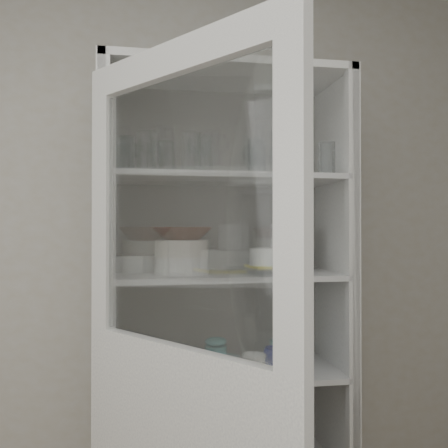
# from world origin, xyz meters

# --- Properties ---
(wall_back) EXTENTS (3.60, 0.02, 2.60)m
(wall_back) POSITION_xyz_m (0.00, 1.50, 1.30)
(wall_back) COLOR #A09886
(wall_back) RESTS_ON ground
(pantry_cabinet) EXTENTS (1.00, 0.45, 2.10)m
(pantry_cabinet) POSITION_xyz_m (0.20, 1.34, 0.94)
(pantry_cabinet) COLOR #B2B2B2
(pantry_cabinet) RESTS_ON floor
(cupboard_door) EXTENTS (0.56, 0.75, 2.00)m
(cupboard_door) POSITION_xyz_m (-0.03, 0.69, 0.87)
(cupboard_door) COLOR #B2B2B2
(cupboard_door) RESTS_ON floor
(tumbler_0) EXTENTS (0.09, 0.09, 0.16)m
(tumbler_0) POSITION_xyz_m (-0.12, 1.15, 1.74)
(tumbler_0) COLOR silver
(tumbler_0) RESTS_ON shelf_glass
(tumbler_1) EXTENTS (0.09, 0.09, 0.13)m
(tumbler_1) POSITION_xyz_m (-0.20, 1.13, 1.73)
(tumbler_1) COLOR silver
(tumbler_1) RESTS_ON shelf_glass
(tumbler_2) EXTENTS (0.07, 0.07, 0.14)m
(tumbler_2) POSITION_xyz_m (0.10, 1.15, 1.73)
(tumbler_2) COLOR silver
(tumbler_2) RESTS_ON shelf_glass
(tumbler_3) EXTENTS (0.09, 0.09, 0.15)m
(tumbler_3) POSITION_xyz_m (0.05, 1.12, 1.74)
(tumbler_3) COLOR silver
(tumbler_3) RESTS_ON shelf_glass
(tumbler_4) EXTENTS (0.07, 0.07, 0.13)m
(tumbler_4) POSITION_xyz_m (0.30, 1.13, 1.73)
(tumbler_4) COLOR silver
(tumbler_4) RESTS_ON shelf_glass
(tumbler_5) EXTENTS (0.09, 0.09, 0.14)m
(tumbler_5) POSITION_xyz_m (0.50, 1.17, 1.73)
(tumbler_5) COLOR silver
(tumbler_5) RESTS_ON shelf_glass
(tumbler_6) EXTENTS (0.07, 0.07, 0.14)m
(tumbler_6) POSITION_xyz_m (0.61, 1.17, 1.73)
(tumbler_6) COLOR silver
(tumbler_6) RESTS_ON shelf_glass
(tumbler_7) EXTENTS (0.09, 0.09, 0.14)m
(tumbler_7) POSITION_xyz_m (-0.08, 1.29, 1.73)
(tumbler_7) COLOR silver
(tumbler_7) RESTS_ON shelf_glass
(tumbler_8) EXTENTS (0.08, 0.08, 0.16)m
(tumbler_8) POSITION_xyz_m (-0.21, 1.30, 1.74)
(tumbler_8) COLOR silver
(tumbler_8) RESTS_ON shelf_glass
(tumbler_9) EXTENTS (0.08, 0.08, 0.14)m
(tumbler_9) POSITION_xyz_m (-0.04, 1.29, 1.73)
(tumbler_9) COLOR silver
(tumbler_9) RESTS_ON shelf_glass
(tumbler_10) EXTENTS (0.09, 0.09, 0.15)m
(tumbler_10) POSITION_xyz_m (0.35, 1.29, 1.74)
(tumbler_10) COLOR silver
(tumbler_10) RESTS_ON shelf_glass
(goblet_0) EXTENTS (0.08, 0.08, 0.17)m
(goblet_0) POSITION_xyz_m (-0.18, 1.38, 1.74)
(goblet_0) COLOR silver
(goblet_0) RESTS_ON shelf_glass
(goblet_1) EXTENTS (0.08, 0.08, 0.18)m
(goblet_1) POSITION_xyz_m (0.09, 1.40, 1.75)
(goblet_1) COLOR silver
(goblet_1) RESTS_ON shelf_glass
(goblet_2) EXTENTS (0.08, 0.08, 0.17)m
(goblet_2) POSITION_xyz_m (0.34, 1.40, 1.75)
(goblet_2) COLOR silver
(goblet_2) RESTS_ON shelf_glass
(goblet_3) EXTENTS (0.08, 0.08, 0.18)m
(goblet_3) POSITION_xyz_m (0.46, 1.39, 1.75)
(goblet_3) COLOR silver
(goblet_3) RESTS_ON shelf_glass
(plate_stack_front) EXTENTS (0.22, 0.22, 0.07)m
(plate_stack_front) POSITION_xyz_m (0.02, 1.23, 1.30)
(plate_stack_front) COLOR white
(plate_stack_front) RESTS_ON shelf_plates
(plate_stack_back) EXTENTS (0.23, 0.23, 0.07)m
(plate_stack_back) POSITION_xyz_m (-0.19, 1.41, 1.30)
(plate_stack_back) COLOR white
(plate_stack_back) RESTS_ON shelf_plates
(cream_bowl) EXTENTS (0.23, 0.23, 0.07)m
(cream_bowl) POSITION_xyz_m (0.02, 1.23, 1.36)
(cream_bowl) COLOR beige
(cream_bowl) RESTS_ON plate_stack_front
(terracotta_bowl) EXTENTS (0.28, 0.28, 0.05)m
(terracotta_bowl) POSITION_xyz_m (0.02, 1.23, 1.42)
(terracotta_bowl) COLOR #411C10
(terracotta_bowl) RESTS_ON cream_bowl
(glass_platter) EXTENTS (0.46, 0.46, 0.02)m
(glass_platter) POSITION_xyz_m (0.39, 1.25, 1.27)
(glass_platter) COLOR silver
(glass_platter) RESTS_ON shelf_plates
(yellow_trivet) EXTENTS (0.18, 0.18, 0.01)m
(yellow_trivet) POSITION_xyz_m (0.39, 1.25, 1.29)
(yellow_trivet) COLOR yellow
(yellow_trivet) RESTS_ON glass_platter
(white_ramekin) EXTENTS (0.19, 0.19, 0.07)m
(white_ramekin) POSITION_xyz_m (0.39, 1.25, 1.33)
(white_ramekin) COLOR white
(white_ramekin) RESTS_ON yellow_trivet
(grey_bowl_stack) EXTENTS (0.13, 0.13, 0.20)m
(grey_bowl_stack) POSITION_xyz_m (0.47, 1.28, 1.36)
(grey_bowl_stack) COLOR #BBBBBB
(grey_bowl_stack) RESTS_ON shelf_plates
(mug_blue) EXTENTS (0.14, 0.14, 0.09)m
(mug_blue) POSITION_xyz_m (0.42, 1.22, 0.91)
(mug_blue) COLOR navy
(mug_blue) RESTS_ON shelf_mugs
(mug_teal) EXTENTS (0.12, 0.12, 0.10)m
(mug_teal) POSITION_xyz_m (0.46, 1.31, 0.91)
(mug_teal) COLOR teal
(mug_teal) RESTS_ON shelf_mugs
(mug_white) EXTENTS (0.11, 0.11, 0.09)m
(mug_white) POSITION_xyz_m (0.30, 1.14, 0.91)
(mug_white) COLOR white
(mug_white) RESTS_ON shelf_mugs
(teal_jar) EXTENTS (0.09, 0.09, 0.11)m
(teal_jar) POSITION_xyz_m (0.17, 1.30, 0.92)
(teal_jar) COLOR teal
(teal_jar) RESTS_ON shelf_mugs
(measuring_cups) EXTENTS (0.10, 0.10, 0.04)m
(measuring_cups) POSITION_xyz_m (0.10, 1.18, 0.88)
(measuring_cups) COLOR #AAAAAA
(measuring_cups) RESTS_ON shelf_mugs
(white_canister) EXTENTS (0.12, 0.12, 0.13)m
(white_canister) POSITION_xyz_m (-0.21, 1.32, 0.93)
(white_canister) COLOR white
(white_canister) RESTS_ON shelf_mugs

